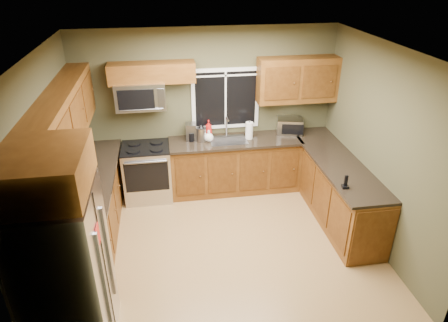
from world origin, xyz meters
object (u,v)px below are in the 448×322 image
object	(u,v)px
paper_towel_roll	(249,130)
cordless_phone	(345,184)
soap_bottle_c	(209,136)
toaster_oven	(290,126)
range	(148,172)
microwave	(141,96)
kettle	(201,134)
coffee_maker	(191,132)
refrigerator	(67,274)
soap_bottle_a	(209,129)

from	to	relation	value
paper_towel_roll	cordless_phone	size ratio (longest dim) A/B	1.72
soap_bottle_c	toaster_oven	bearing A→B (deg)	4.76
range	microwave	world-z (taller)	microwave
range	kettle	xyz separation A→B (m)	(0.91, 0.04, 0.60)
toaster_oven	soap_bottle_c	distance (m)	1.40
coffee_maker	paper_towel_roll	world-z (taller)	paper_towel_roll
kettle	range	bearing A→B (deg)	-177.30
range	microwave	bearing A→B (deg)	90.02
microwave	coffee_maker	size ratio (longest dim) A/B	2.74
range	soap_bottle_c	distance (m)	1.18
toaster_oven	paper_towel_roll	bearing A→B (deg)	-171.08
refrigerator	soap_bottle_a	size ratio (longest dim) A/B	6.04
soap_bottle_c	cordless_phone	xyz separation A→B (m)	(1.57, -1.75, -0.04)
paper_towel_roll	cordless_phone	distance (m)	1.97
refrigerator	paper_towel_roll	xyz separation A→B (m)	(2.39, 2.80, 0.18)
range	soap_bottle_a	bearing A→B (deg)	10.21
refrigerator	cordless_phone	size ratio (longest dim) A/B	9.85
kettle	coffee_maker	bearing A→B (deg)	150.71
paper_towel_roll	soap_bottle_c	bearing A→B (deg)	-179.82
paper_towel_roll	soap_bottle_c	xyz separation A→B (m)	(-0.67, -0.00, -0.05)
kettle	soap_bottle_c	world-z (taller)	kettle
soap_bottle_a	microwave	bearing A→B (deg)	-177.12
range	cordless_phone	bearing A→B (deg)	-33.39
kettle	soap_bottle_a	world-z (taller)	soap_bottle_a
refrigerator	soap_bottle_c	world-z (taller)	refrigerator
microwave	range	bearing A→B (deg)	-89.98
range	cordless_phone	size ratio (longest dim) A/B	5.13
microwave	coffee_maker	bearing A→B (deg)	-0.33
microwave	soap_bottle_c	world-z (taller)	microwave
cordless_phone	soap_bottle_a	bearing A→B (deg)	129.24
paper_towel_roll	cordless_phone	bearing A→B (deg)	-62.66
cordless_phone	microwave	bearing A→B (deg)	144.57
microwave	soap_bottle_c	xyz separation A→B (m)	(1.03, -0.11, -0.70)
paper_towel_roll	soap_bottle_a	distance (m)	0.67
refrigerator	range	xyz separation A→B (m)	(0.69, 2.77, -0.43)
coffee_maker	cordless_phone	distance (m)	2.62
range	paper_towel_roll	distance (m)	1.81
microwave	soap_bottle_a	xyz separation A→B (m)	(1.05, 0.05, -0.64)
soap_bottle_c	cordless_phone	size ratio (longest dim) A/B	1.03
refrigerator	coffee_maker	world-z (taller)	refrigerator
coffee_maker	toaster_oven	bearing A→B (deg)	0.51
kettle	cordless_phone	xyz separation A→B (m)	(1.70, -1.76, -0.08)
paper_towel_roll	kettle	bearing A→B (deg)	179.25
paper_towel_roll	cordless_phone	world-z (taller)	paper_towel_roll
cordless_phone	range	bearing A→B (deg)	146.61
coffee_maker	range	bearing A→B (deg)	-170.03
coffee_maker	kettle	size ratio (longest dim) A/B	0.96
paper_towel_roll	soap_bottle_c	size ratio (longest dim) A/B	1.67
soap_bottle_c	soap_bottle_a	bearing A→B (deg)	84.07
coffee_maker	refrigerator	bearing A→B (deg)	-116.39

